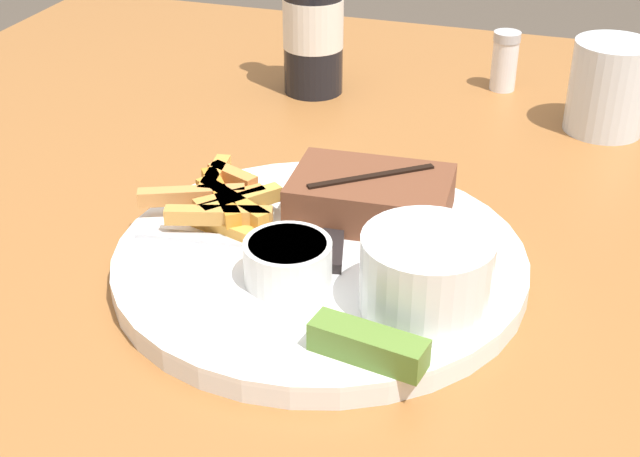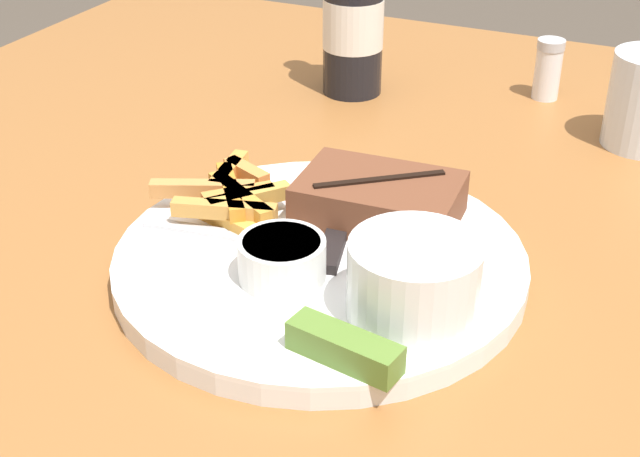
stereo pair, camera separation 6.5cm
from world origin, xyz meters
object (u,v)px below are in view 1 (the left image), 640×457
Objects in this scene: salt_shaker at (505,61)px; beer_bottle at (313,19)px; steak_portion at (371,197)px; knife_utensil at (336,223)px; pickle_spear at (368,345)px; dipping_sauce_cup at (288,260)px; drinking_glass at (609,87)px; fork_utensil at (214,240)px; dinner_plate at (320,262)px; coleslaw_cup at (427,269)px.

beer_bottle is at bearing -160.51° from salt_shaker.
salt_shaker reaches higher than steak_portion.
knife_utensil is 0.38m from salt_shaker.
beer_bottle reaches higher than pickle_spear.
dipping_sauce_cup is 0.68× the size of drinking_glass.
salt_shaker is (0.01, 0.53, 0.00)m from pickle_spear.
dipping_sauce_cup is 0.46× the size of fork_utensil.
coleslaw_cup is at bearing -27.12° from dinner_plate.
drinking_glass is at bearing -46.85° from knife_utensil.
coleslaw_cup is at bearing -104.66° from drinking_glass.
dipping_sauce_cup is 0.38× the size of knife_utensil.
drinking_glass is (0.19, 0.30, 0.02)m from knife_utensil.
beer_bottle reaches higher than salt_shaker.
knife_utensil is (-0.09, 0.09, -0.03)m from coleslaw_cup.
dipping_sauce_cup is at bearing -106.00° from steak_portion.
dipping_sauce_cup is (-0.01, -0.04, 0.03)m from dinner_plate.
fork_utensil is at bearing -83.55° from beer_bottle.
coleslaw_cup is at bearing -19.20° from fork_utensil.
fork_utensil is at bearing -143.42° from steak_portion.
fork_utensil is 0.36m from beer_bottle.
coleslaw_cup is 0.65× the size of fork_utensil.
coleslaw_cup is 0.39m from drinking_glass.
pickle_spear reaches higher than dinner_plate.
dinner_plate is 3.37× the size of drinking_glass.
fork_utensil reaches higher than dinner_plate.
pickle_spear is 1.19× the size of salt_shaker.
pickle_spear is at bearing -58.63° from dinner_plate.
salt_shaker is at bearing -25.98° from knife_utensil.
dipping_sauce_cup is at bearing -100.66° from salt_shaker.
coleslaw_cup reaches higher than salt_shaker.
steak_portion reaches higher than dinner_plate.
dinner_plate is at bearing -108.12° from steak_portion.
fork_utensil is (-0.10, -0.08, -0.02)m from steak_portion.
salt_shaker reaches higher than knife_utensil.
drinking_glass reaches higher than dipping_sauce_cup.
coleslaw_cup is at bearing -58.49° from steak_portion.
dipping_sauce_cup is at bearing -32.02° from fork_utensil.
knife_utensil is at bearing 135.99° from coleslaw_cup.
fork_utensil is at bearing 155.65° from dipping_sauce_cup.
dinner_plate is 3.48× the size of coleslaw_cup.
dipping_sauce_cup reaches higher than dinner_plate.
dipping_sauce_cup is 0.41m from beer_bottle.
pickle_spear is at bearing -41.54° from fork_utensil.
beer_bottle reaches higher than steak_portion.
salt_shaker is (0.16, 0.43, 0.01)m from fork_utensil.
pickle_spear is (0.08, -0.07, -0.01)m from dipping_sauce_cup.
coleslaw_cup is 1.42× the size of dipping_sauce_cup.
drinking_glass is at bearing -1.98° from beer_bottle.
beer_bottle is (-0.12, 0.35, 0.07)m from dinner_plate.
salt_shaker is at bearing 62.17° from fork_utensil.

